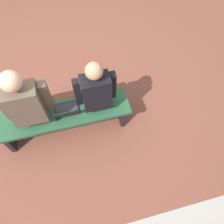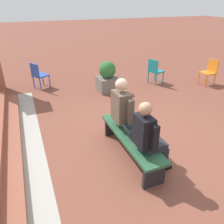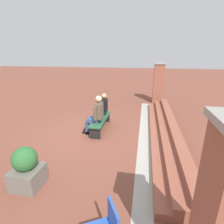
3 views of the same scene
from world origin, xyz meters
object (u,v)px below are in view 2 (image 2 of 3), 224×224
(bench, at_px, (131,140))
(laptop, at_px, (132,135))
(person_student, at_px, (149,136))
(person_adult, at_px, (126,112))
(plastic_chair_mid_courtyard, at_px, (155,70))
(plastic_chair_far_right, at_px, (38,74))
(plastic_chair_near_bench_left, at_px, (210,71))
(planter, at_px, (107,77))

(bench, relative_size, laptop, 5.62)
(person_student, distance_m, person_adult, 0.83)
(person_student, height_order, plastic_chair_mid_courtyard, person_student)
(bench, height_order, person_adult, person_adult)
(person_adult, distance_m, plastic_chair_far_right, 4.10)
(person_student, xyz_separation_m, person_adult, (0.83, -0.01, 0.04))
(plastic_chair_far_right, bearing_deg, person_adult, -162.60)
(person_adult, height_order, plastic_chair_mid_courtyard, person_adult)
(bench, distance_m, plastic_chair_mid_courtyard, 4.11)
(person_student, bearing_deg, plastic_chair_far_right, 14.44)
(person_student, height_order, laptop, person_student)
(laptop, bearing_deg, plastic_chair_mid_courtyard, -37.86)
(bench, height_order, person_student, person_student)
(plastic_chair_near_bench_left, height_order, plastic_chair_far_right, same)
(plastic_chair_far_right, relative_size, planter, 0.89)
(plastic_chair_mid_courtyard, distance_m, plastic_chair_far_right, 3.84)
(bench, relative_size, plastic_chair_mid_courtyard, 2.14)
(person_student, xyz_separation_m, plastic_chair_near_bench_left, (2.91, -4.14, -0.22))
(person_student, bearing_deg, plastic_chair_near_bench_left, -54.83)
(laptop, height_order, plastic_chair_near_bench_left, plastic_chair_near_bench_left)
(plastic_chair_near_bench_left, bearing_deg, bench, 120.19)
(bench, distance_m, laptop, 0.16)
(person_adult, distance_m, plastic_chair_mid_courtyard, 3.80)
(laptop, xyz_separation_m, planter, (3.28, -0.83, -0.06))
(person_student, distance_m, laptop, 0.46)
(person_adult, bearing_deg, planter, -14.57)
(person_student, distance_m, plastic_chair_mid_courtyard, 4.46)
(plastic_chair_mid_courtyard, bearing_deg, plastic_chair_near_bench_left, -115.32)
(plastic_chair_near_bench_left, height_order, planter, planter)
(person_adult, xyz_separation_m, plastic_chair_mid_courtyard, (2.87, -2.47, -0.26))
(person_adult, bearing_deg, person_student, 179.58)
(bench, distance_m, planter, 3.32)
(bench, xyz_separation_m, laptop, (-0.06, 0.01, 0.15))
(bench, bearing_deg, plastic_chair_mid_courtyard, -38.25)
(plastic_chair_near_bench_left, relative_size, planter, 0.89)
(plastic_chair_mid_courtyard, bearing_deg, planter, 90.24)
(laptop, bearing_deg, planter, -14.15)
(bench, distance_m, plastic_chair_far_right, 4.41)
(person_adult, relative_size, laptop, 4.39)
(person_student, xyz_separation_m, laptop, (0.41, 0.08, -0.20))
(laptop, relative_size, plastic_chair_near_bench_left, 0.38)
(bench, height_order, laptop, laptop)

